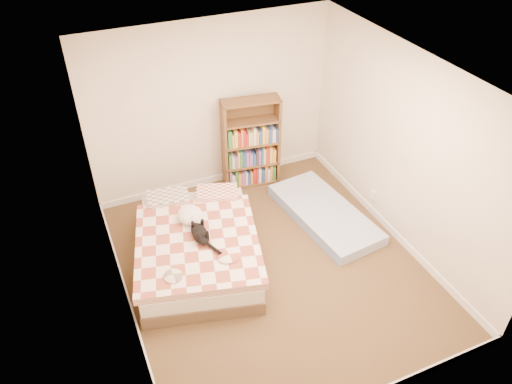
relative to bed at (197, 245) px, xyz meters
name	(u,v)px	position (x,y,z in m)	size (l,w,h in m)	color
room	(273,188)	(0.79, -0.48, 0.96)	(3.51, 4.01, 2.51)	#4E3921
bed	(197,245)	(0.00, 0.00, 0.00)	(1.82, 2.24, 0.52)	brown
bookshelf	(250,152)	(1.28, 1.30, 0.28)	(0.87, 0.40, 1.38)	brown
floor_mattress	(324,214)	(1.86, 0.07, -0.16)	(0.78, 1.74, 0.16)	#809CD5
black_cat	(199,232)	(0.02, -0.11, 0.30)	(0.24, 0.69, 0.16)	black
white_dog	(191,215)	(0.02, 0.21, 0.32)	(0.45, 0.46, 0.17)	white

